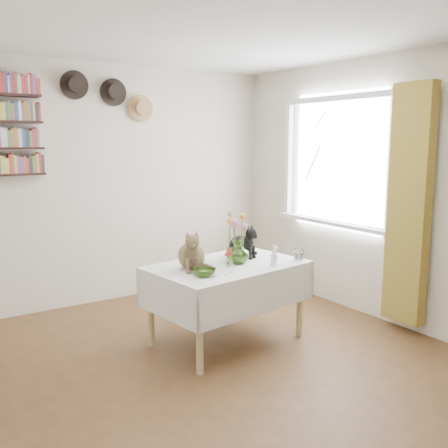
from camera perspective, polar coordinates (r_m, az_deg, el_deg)
room at (r=3.38m, az=-0.43°, el=1.69°), size 4.08×4.58×2.58m
window at (r=5.25m, az=12.78°, el=5.85°), size 0.12×1.52×1.32m
curtain at (r=4.64m, az=20.39°, el=1.98°), size 0.12×0.38×2.10m
dining_table at (r=4.25m, az=0.37°, el=-6.82°), size 1.36×0.97×0.68m
tabby_cat at (r=4.02m, az=-3.77°, el=-2.85°), size 0.33×0.35×0.33m
black_cat at (r=4.43m, az=1.86°, el=-1.90°), size 0.29×0.31×0.30m
flower_vase at (r=4.22m, az=1.60°, el=-3.19°), size 0.25×0.25×0.20m
green_bowl at (r=3.85m, az=-2.26°, el=-5.56°), size 0.17×0.17×0.05m
drinking_glass at (r=4.38m, az=8.50°, el=-3.48°), size 0.13×0.13×0.10m
candlestick at (r=4.15m, az=5.69°, el=-4.01°), size 0.05×0.05×0.18m
berry_jar at (r=3.94m, az=0.63°, el=-4.09°), size 0.06×0.06×0.23m
porcelain_figurine at (r=4.45m, az=5.94°, el=-3.27°), size 0.06×0.06×0.11m
flower_bouquet at (r=4.18m, az=1.50°, el=0.08°), size 0.17×0.12×0.39m
wall_hats at (r=5.37m, az=-12.77°, el=14.15°), size 0.98×0.09×0.48m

